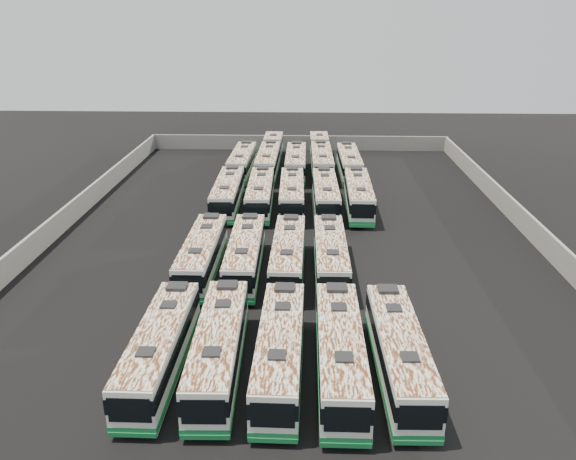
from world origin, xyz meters
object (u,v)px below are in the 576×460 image
object	(u,v)px
bus_front_left	(219,348)
bus_midfront_center	(288,256)
bus_back_far_right	(349,163)
bus_front_far_left	(160,348)
bus_front_right	(340,352)
bus_midfront_right	(331,256)
bus_back_center	(296,163)
bus_back_far_left	(242,162)
bus_back_right	(321,156)
bus_midback_left	(260,194)
bus_midback_center	(292,195)
bus_front_center	(280,351)
bus_midback_far_right	(359,195)
bus_front_far_right	(399,352)
bus_back_left	(270,156)
bus_midfront_far_left	(202,254)
bus_midfront_left	(245,255)
bus_midback_far_left	(228,193)
bus_midback_right	(326,195)

from	to	relation	value
bus_front_left	bus_midfront_center	xyz separation A→B (m)	(3.61, 13.36, -0.04)
bus_midfront_center	bus_back_far_right	xyz separation A→B (m)	(6.87, 29.36, 0.01)
bus_front_far_left	bus_front_right	bearing A→B (deg)	-0.70
bus_midfront_right	bus_back_center	distance (m)	29.31
bus_front_right	bus_back_far_left	distance (m)	44.13
bus_front_far_left	bus_midfront_right	world-z (taller)	bus_front_far_left
bus_back_right	bus_front_right	bearing A→B (deg)	-90.72
bus_midfront_center	bus_back_right	distance (m)	32.86
bus_midback_left	bus_back_right	distance (m)	18.13
bus_front_far_left	bus_midback_center	size ratio (longest dim) A/B	0.99
bus_back_far_right	bus_midfront_right	bearing A→B (deg)	-97.70
bus_front_center	bus_midback_far_right	xyz separation A→B (m)	(6.98, 29.41, 0.01)
bus_front_far_right	bus_back_left	distance (m)	47.18
bus_midback_center	bus_back_center	bearing A→B (deg)	88.40
bus_front_center	bus_back_far_left	world-z (taller)	bus_front_center
bus_midfront_center	bus_back_far_right	bearing A→B (deg)	77.63
bus_front_far_right	bus_back_right	distance (m)	46.28
bus_front_far_right	bus_front_center	bearing A→B (deg)	179.35
bus_midback_center	bus_back_center	distance (m)	13.28
bus_front_left	bus_midfront_center	bearing A→B (deg)	73.39
bus_midback_center	bus_back_far_right	bearing A→B (deg)	61.36
bus_midback_left	bus_back_left	xyz separation A→B (m)	(-0.04, 16.66, 0.02)
bus_front_left	bus_front_far_right	world-z (taller)	bus_front_left
bus_front_far_left	bus_front_left	world-z (taller)	bus_front_left
bus_front_center	bus_midfront_far_left	size ratio (longest dim) A/B	1.02
bus_front_far_left	bus_back_left	distance (m)	46.13
bus_back_far_right	bus_midfront_left	bearing A→B (deg)	-110.44
bus_back_center	bus_back_right	bearing A→B (deg)	46.37
bus_front_left	bus_front_far_left	bearing A→B (deg)	179.78
bus_midfront_left	bus_back_far_right	xyz separation A→B (m)	(10.36, 29.28, -0.00)
bus_midfront_far_left	bus_midback_far_left	xyz separation A→B (m)	(-0.07, 16.03, 0.03)
bus_front_far_right	bus_midfront_right	bearing A→B (deg)	103.17
bus_front_center	bus_midfront_far_left	distance (m)	15.21
bus_midback_center	bus_midback_far_right	distance (m)	7.11
bus_midfront_far_left	bus_midfront_left	xyz separation A→B (m)	(3.48, 0.07, 0.00)
bus_front_left	bus_front_center	xyz separation A→B (m)	(3.60, -0.15, -0.01)
bus_midfront_center	bus_midfront_right	bearing A→B (deg)	2.80
bus_midfront_center	bus_midback_right	world-z (taller)	bus_midback_right
bus_midfront_far_left	bus_back_far_right	distance (m)	32.45
bus_back_far_right	bus_front_right	bearing A→B (deg)	-95.49
bus_midback_far_right	bus_back_far_left	distance (m)	19.30
bus_back_right	bus_back_far_right	xyz separation A→B (m)	(3.58, -3.33, -0.06)
bus_front_far_left	bus_front_right	xyz separation A→B (m)	(10.52, -0.18, 0.05)
bus_midback_far_right	bus_back_far_left	xyz separation A→B (m)	(-13.92, 13.36, -0.02)
bus_front_far_left	bus_back_far_left	world-z (taller)	bus_back_far_left
bus_front_far_left	bus_back_center	xyz separation A→B (m)	(7.05, 42.67, 0.02)
bus_front_far_left	bus_back_far_left	distance (m)	42.70
bus_midback_left	bus_midback_far_right	distance (m)	10.49
bus_front_center	bus_front_left	bearing A→B (deg)	178.48
bus_front_left	bus_midfront_center	distance (m)	13.84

